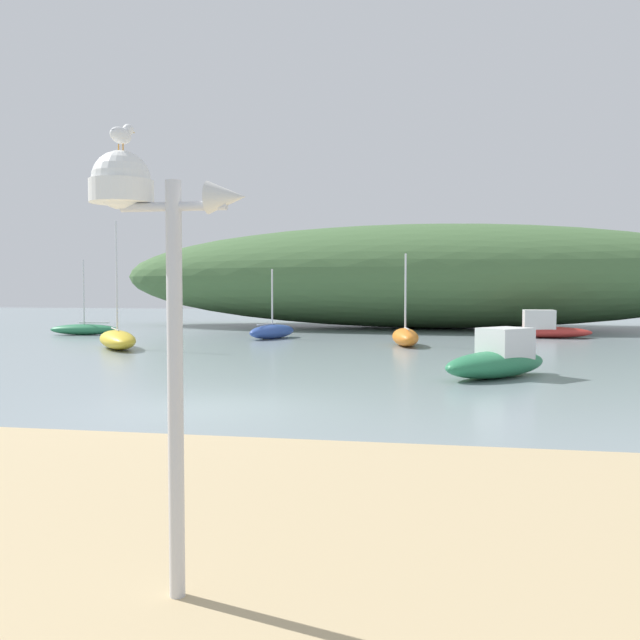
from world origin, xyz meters
The scene contains 10 objects.
ground_plane centered at (0.00, 0.00, 0.00)m, with size 120.00×120.00×0.00m, color gray.
distant_hill centered at (3.59, 29.16, 3.17)m, with size 38.87×11.87×6.35m, color #476B3D.
mast_structure centered at (2.50, -8.99, 2.98)m, with size 1.22×0.48×3.41m.
seagull_on_radar centered at (2.32, -8.98, 3.74)m, with size 0.14×0.31×0.22m.
sailboat_far_right centered at (-13.94, 19.48, 0.30)m, with size 3.69×1.64×3.94m.
motorboat_mid_channel centered at (6.22, 6.04, 0.52)m, with size 3.63×3.74×1.39m.
sailboat_west_reach centered at (-3.56, 18.71, 0.36)m, with size 2.27×3.44×3.39m.
sailboat_east_reach centered at (3.05, 15.81, 0.40)m, with size 1.63×3.30×3.96m.
motorboat_centre_water centered at (9.60, 21.71, 0.48)m, with size 4.23×1.44×1.38m.
sailboat_off_point centered at (-8.52, 12.42, 0.39)m, with size 3.56×4.31×5.22m.
Camera 1 is at (4.74, -13.91, 2.59)m, focal length 38.79 mm.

